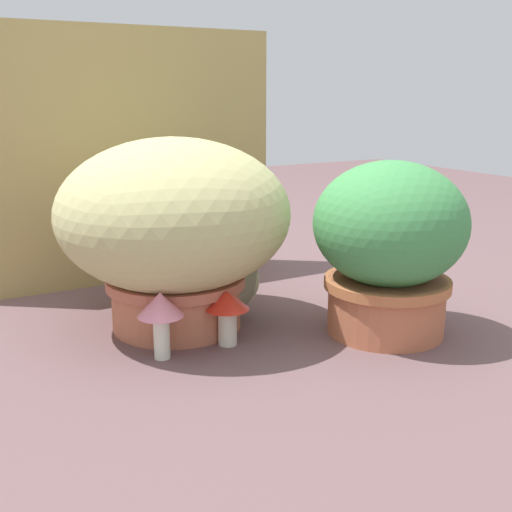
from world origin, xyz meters
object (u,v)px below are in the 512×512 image
(grass_planter, at_px, (174,224))
(cat, at_px, (215,275))
(mushroom_ornament_pink, at_px, (161,310))
(leafy_planter, at_px, (389,243))
(mushroom_ornament_red, at_px, (227,307))

(grass_planter, height_order, cat, grass_planter)
(grass_planter, bearing_deg, mushroom_ornament_pink, -122.06)
(grass_planter, xyz_separation_m, leafy_planter, (0.42, -0.29, -0.04))
(cat, bearing_deg, mushroom_ornament_pink, -143.19)
(grass_planter, bearing_deg, cat, -8.69)
(cat, relative_size, mushroom_ornament_pink, 2.50)
(leafy_planter, height_order, mushroom_ornament_red, leafy_planter)
(mushroom_ornament_red, bearing_deg, grass_planter, 107.62)
(grass_planter, relative_size, cat, 1.49)
(mushroom_ornament_pink, distance_m, mushroom_ornament_red, 0.16)
(grass_planter, distance_m, cat, 0.17)
(mushroom_ornament_pink, bearing_deg, cat, 36.81)
(leafy_planter, distance_m, cat, 0.43)
(grass_planter, distance_m, mushroom_ornament_red, 0.24)
(leafy_planter, bearing_deg, cat, 139.88)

